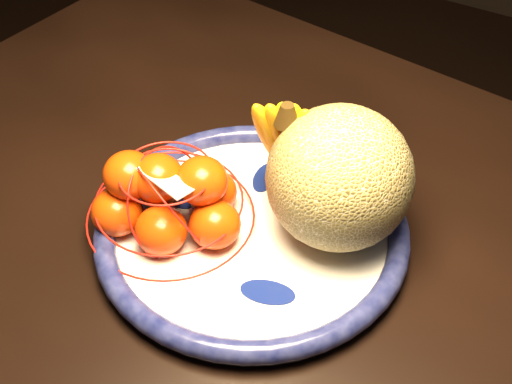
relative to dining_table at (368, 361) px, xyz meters
The scene contains 6 objects.
dining_table is the anchor object (origin of this frame).
fruit_bowl 0.21m from the dining_table, 168.71° to the left, with size 0.38×0.38×0.03m.
cantaloupe 0.22m from the dining_table, 137.28° to the left, with size 0.17×0.17×0.17m, color olive.
banana_bunch 0.28m from the dining_table, 145.51° to the left, with size 0.11×0.11×0.17m.
mandarin_bag 0.30m from the dining_table, behind, with size 0.24×0.24×0.13m.
price_tag 0.32m from the dining_table, behind, with size 0.07×0.03×0.00m, color white.
Camera 1 is at (0.18, -0.37, 1.42)m, focal length 50.00 mm.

